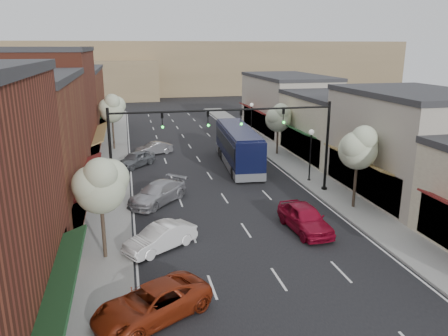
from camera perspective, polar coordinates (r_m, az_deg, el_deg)
ground at (r=25.43m, az=4.10°, el=-9.90°), size 160.00×160.00×0.00m
sidewalk_left at (r=41.91m, az=-14.44°, el=0.10°), size 2.80×73.00×0.15m
sidewalk_right at (r=44.53m, az=7.68°, el=1.37°), size 2.80×73.00×0.15m
curb_left at (r=41.88m, az=-12.52°, el=0.21°), size 0.25×73.00×0.17m
curb_right at (r=44.08m, az=5.97°, el=1.27°), size 0.25×73.00×0.17m
bldg_left_midnear at (r=29.60m, az=-26.94°, el=1.65°), size 10.14×14.10×9.40m
bldg_left_midfar at (r=42.96m, az=-22.73°, el=7.02°), size 10.14×14.10×10.90m
bldg_left_far at (r=58.81m, az=-20.04°, el=8.08°), size 10.14×18.10×8.40m
bldg_right_midnear at (r=35.34m, az=23.13°, el=2.88°), size 9.14×12.10×7.90m
bldg_right_midfar at (r=45.54m, az=14.34°, el=5.32°), size 9.14×12.10×6.40m
bldg_right_far at (r=58.15m, az=8.17°, el=8.28°), size 9.14×16.10×7.40m
hill_far at (r=112.25m, az=-9.40°, el=12.91°), size 120.00×30.00×12.00m
hill_near at (r=101.83m, az=-23.33°, el=10.48°), size 50.00×20.00×8.00m
signal_mast_right at (r=33.01m, az=9.67°, el=4.37°), size 8.22×0.46×7.00m
signal_mast_left at (r=30.62m, az=-10.25°, el=3.47°), size 8.22×0.46×7.00m
tree_right_near at (r=30.66m, az=17.24°, el=2.70°), size 2.85×2.65×5.95m
tree_right_far at (r=45.06m, az=7.16°, el=6.64°), size 2.85×2.65×5.43m
tree_left_near at (r=22.94m, az=-15.82°, el=-2.01°), size 2.85×2.65×5.69m
tree_left_far at (r=48.33m, az=-14.42°, el=7.61°), size 2.85×2.65×6.13m
lamp_post_near at (r=36.43m, az=11.27°, el=2.75°), size 0.44×0.44×4.44m
lamp_post_far at (r=52.62m, az=3.61°, el=6.93°), size 0.44×0.44×4.44m
coach_bus at (r=41.00m, az=1.86°, el=2.87°), size 3.43×12.02×3.63m
red_hatchback at (r=27.25m, az=10.52°, el=-6.44°), size 2.28×4.97×1.65m
parked_car_a at (r=19.08m, az=-9.40°, el=-17.04°), size 5.58×4.56×1.41m
parked_car_b at (r=24.76m, az=-8.30°, el=-8.97°), size 4.39×3.60×1.41m
parked_car_c at (r=31.77m, az=-8.67°, el=-3.26°), size 5.03×5.29×1.51m
parked_car_d at (r=41.72m, az=-11.48°, el=1.15°), size 4.18×4.35×1.47m
parked_car_e at (r=46.18m, az=-9.15°, el=2.54°), size 4.09×2.62×1.27m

